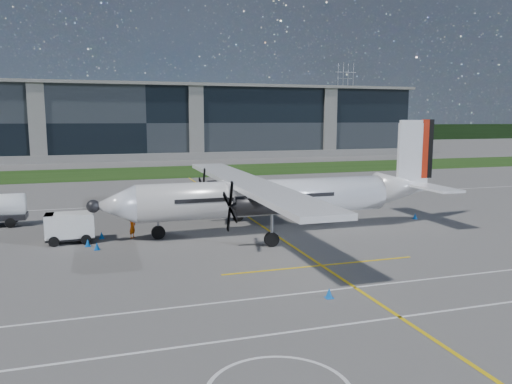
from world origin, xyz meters
TOP-DOWN VIEW (x-y plane):
  - ground at (0.00, 40.00)m, footprint 400.00×400.00m
  - grass_strip at (0.00, 48.00)m, footprint 400.00×18.00m
  - terminal_building at (0.00, 80.00)m, footprint 120.00×20.00m
  - tree_line at (0.00, 140.00)m, footprint 400.00×6.00m
  - pylon_east at (85.00, 150.00)m, footprint 9.00×4.60m
  - yellow_taxiway_centerline at (3.00, 10.00)m, footprint 0.20×70.00m
  - white_lane_line at (0.00, -14.00)m, footprint 90.00×0.15m
  - turboprop_aircraft at (3.66, 3.33)m, footprint 27.05×28.05m
  - baggage_tug at (-11.25, 4.23)m, footprint 3.41×2.05m
  - ground_crew_person at (-7.07, 4.29)m, footprint 0.89×0.95m
  - safety_cone_nose_stbd at (-9.21, 4.72)m, footprint 0.36×0.36m
  - safety_cone_nose_port at (-9.52, 1.58)m, footprint 0.36×0.36m
  - safety_cone_tail at (16.38, 4.07)m, footprint 0.36×0.36m
  - safety_cone_fwd at (-10.11, 2.67)m, footprint 0.36×0.36m
  - safety_cone_portwing at (1.10, -10.97)m, footprint 0.36×0.36m
  - safety_cone_stbdwing at (1.77, 16.82)m, footprint 0.36×0.36m

SIDE VIEW (x-z plane):
  - ground at x=0.00m, z-range 0.00..0.00m
  - yellow_taxiway_centerline at x=3.00m, z-range 0.00..0.01m
  - white_lane_line at x=0.00m, z-range 0.00..0.01m
  - grass_strip at x=0.00m, z-range 0.00..0.04m
  - safety_cone_nose_stbd at x=-9.21m, z-range 0.00..0.50m
  - safety_cone_nose_port at x=-9.52m, z-range 0.00..0.50m
  - safety_cone_tail at x=16.38m, z-range 0.00..0.50m
  - safety_cone_fwd at x=-10.11m, z-range 0.00..0.50m
  - safety_cone_portwing at x=1.10m, z-range 0.00..0.50m
  - safety_cone_stbdwing at x=1.77m, z-range 0.00..0.50m
  - ground_crew_person at x=-7.07m, z-range 0.00..1.90m
  - baggage_tug at x=-11.25m, z-range 0.00..2.05m
  - tree_line at x=0.00m, z-range 0.00..6.00m
  - turboprop_aircraft at x=3.66m, z-range 0.00..8.42m
  - terminal_building at x=0.00m, z-range 0.00..15.00m
  - pylon_east at x=85.00m, z-range 0.00..30.00m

